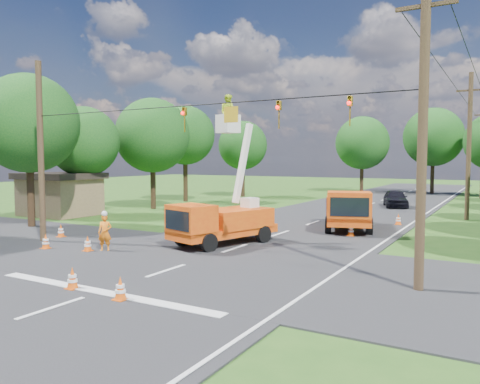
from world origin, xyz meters
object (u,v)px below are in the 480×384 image
Objects in this scene: second_truck at (348,209)px; traffic_cone_1 at (120,289)px; tree_far_a at (362,143)px; tree_left_f at (243,145)px; tree_left_b at (29,124)px; bucket_truck at (222,213)px; traffic_cone_4 at (46,242)px; pole_right_near at (423,128)px; pole_right_mid at (469,145)px; shed at (60,193)px; traffic_cone_0 at (72,278)px; traffic_cone_3 at (88,244)px; traffic_cone_6 at (398,219)px; tree_left_c at (84,142)px; ground_worker at (105,233)px; traffic_cone_5 at (61,231)px; tree_left_e at (185,135)px; distant_car at (395,198)px; pole_left at (41,152)px; tree_left_d at (152,136)px; tree_far_b at (433,137)px; traffic_cone_2 at (351,230)px.

second_truck is 9.50× the size of traffic_cone_1.
tree_left_f is at bearing -127.01° from tree_far_a.
bucket_truck is at bearing 2.76° from tree_left_b.
traffic_cone_1 is at bearing -25.52° from traffic_cone_4.
pole_right_near and pole_right_mid have the same top height.
shed is (-16.89, 4.36, 0.05)m from bucket_truck.
shed is (-26.50, -12.00, -3.49)m from pole_right_mid.
shed is 0.59× the size of tree_left_b.
traffic_cone_0 is 6.31m from traffic_cone_3.
pole_right_near reaches higher than traffic_cone_6.
tree_left_f is at bearing 85.37° from tree_left_c.
traffic_cone_6 is (9.81, 15.31, -0.48)m from ground_worker.
traffic_cone_0 is 2.18m from traffic_cone_1.
tree_left_e is (-7.12, 20.77, 6.13)m from traffic_cone_5.
tree_far_a is (-13.50, 23.00, 1.08)m from pole_right_mid.
distant_car is (3.58, 22.74, -0.80)m from bucket_truck.
distant_car reaches higher than traffic_cone_3.
ground_worker is 14.03m from pole_right_near.
pole_right_near reaches higher than bucket_truck.
tree_left_b is (3.50, -5.00, 4.69)m from shed.
ground_worker is 5.08m from traffic_cone_5.
shed is 37.61m from tree_far_a.
distant_car is 0.49× the size of tree_left_b.
tree_left_c is (-17.57, 14.46, 5.08)m from traffic_cone_1.
traffic_cone_3 is at bearing -34.96° from shed.
second_truck is 14.88m from distant_car.
pole_left reaches higher than traffic_cone_4.
tree_left_c is 0.87× the size of tree_left_d.
ground_worker is 2.37× the size of traffic_cone_0.
pole_left is 0.97× the size of tree_left_d.
traffic_cone_0 is 0.08× the size of tree_left_f.
tree_left_e is at bearing 111.55° from traffic_cone_4.
pole_right_mid is at bearing -4.52° from tree_left_e.
distant_car is 28.29m from traffic_cone_3.
traffic_cone_0 is 0.07× the size of pole_right_mid.
tree_left_c is at bearing 131.29° from traffic_cone_5.
bucket_truck is at bearing 90.00° from traffic_cone_0.
traffic_cone_4 is at bearing -41.86° from shed.
traffic_cone_1 is at bearing -59.30° from bucket_truck.
pole_right_mid is (16.09, 21.33, 4.75)m from traffic_cone_4.
pole_left is at bearing -81.82° from traffic_cone_5.
distant_car is 19.58m from tree_far_b.
tree_left_d is (-5.32, 13.77, 5.77)m from traffic_cone_5.
pole_right_near is 18.01m from pole_left.
tree_far_b reaches higher than traffic_cone_4.
tree_left_f is (-19.75, 14.99, 5.33)m from traffic_cone_6.
tree_left_c is at bearing 108.43° from tree_left_b.
pole_left reaches higher than traffic_cone_1.
traffic_cone_2 is 12.75m from pole_right_mid.
pole_left reaches higher than tree_left_c.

